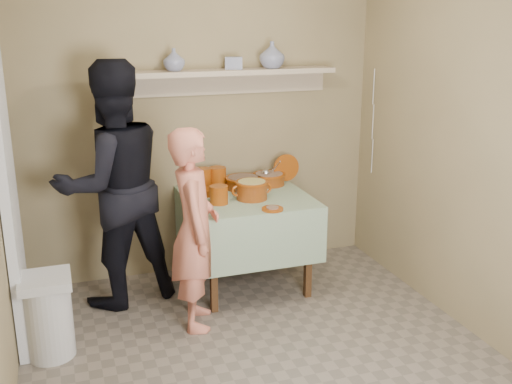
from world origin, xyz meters
name	(u,v)px	position (x,y,z in m)	size (l,w,h in m)	color
ground	(272,373)	(0.00, 0.00, 0.00)	(3.50, 3.50, 0.00)	#73675A
tile_panel	(9,199)	(-1.46, 0.95, 1.00)	(0.06, 0.70, 2.00)	silver
plate_stack_a	(203,179)	(-0.03, 1.55, 0.85)	(0.14, 0.14, 0.18)	#7E350E
plate_stack_b	(217,178)	(0.10, 1.57, 0.85)	(0.14, 0.14, 0.17)	#7E350E
bowl_stack	(219,195)	(-0.01, 1.15, 0.83)	(0.14, 0.14, 0.14)	#7E350E
empty_bowl	(202,192)	(-0.08, 1.41, 0.79)	(0.19, 0.19, 0.05)	#7E350E
propped_lid	(286,168)	(0.71, 1.58, 0.88)	(0.23, 0.23, 0.02)	#7E350E
vase_right	(272,55)	(0.58, 1.60, 1.83)	(0.20, 0.20, 0.21)	navy
vase_left	(174,60)	(-0.22, 1.61, 1.81)	(0.17, 0.17, 0.17)	navy
ceramic_box	(234,63)	(0.26, 1.62, 1.77)	(0.14, 0.10, 0.10)	navy
person_cook	(195,229)	(-0.29, 0.78, 0.72)	(0.52, 0.34, 1.43)	#D7755D
person_helper	(113,186)	(-0.77, 1.33, 0.92)	(0.90, 0.70, 1.85)	black
room_shell	(275,116)	(0.00, 0.00, 1.61)	(3.04, 3.54, 2.62)	#918059
serving_table	(246,210)	(0.25, 1.28, 0.64)	(0.97, 0.97, 0.76)	#4C2D16
cazuela_meat_a	(243,182)	(0.29, 1.48, 0.82)	(0.30, 0.30, 0.10)	#652608
cazuela_meat_b	(269,178)	(0.53, 1.52, 0.82)	(0.28, 0.28, 0.10)	#652608
ladle	(267,173)	(0.50, 1.51, 0.87)	(0.08, 0.26, 0.19)	silver
cazuela_rice	(252,188)	(0.26, 1.18, 0.85)	(0.33, 0.25, 0.14)	#652608
front_plate	(272,209)	(0.32, 0.87, 0.77)	(0.16, 0.16, 0.03)	#7E350E
wall_shelf	(225,75)	(0.20, 1.65, 1.67)	(1.80, 0.25, 0.21)	tan
trash_bin	(48,316)	(-1.29, 0.66, 0.28)	(0.32, 0.32, 0.56)	silver
electrical_cord	(373,122)	(1.47, 1.48, 1.25)	(0.01, 0.05, 0.90)	silver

